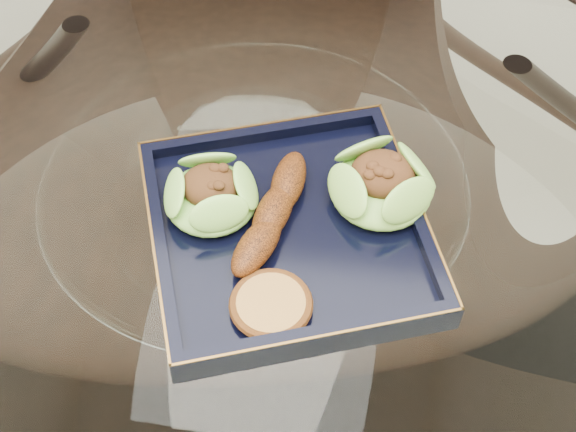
# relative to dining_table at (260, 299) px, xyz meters

# --- Properties ---
(dining_table) EXTENTS (1.13, 1.13, 0.77)m
(dining_table) POSITION_rel_dining_table_xyz_m (0.00, 0.00, 0.00)
(dining_table) COLOR white
(dining_table) RESTS_ON ground
(dining_chair) EXTENTS (0.47, 0.47, 1.03)m
(dining_chair) POSITION_rel_dining_table_xyz_m (-0.09, 0.35, -0.02)
(dining_chair) COLOR black
(dining_chair) RESTS_ON ground
(navy_plate) EXTENTS (0.35, 0.35, 0.02)m
(navy_plate) POSITION_rel_dining_table_xyz_m (0.04, -0.03, 0.17)
(navy_plate) COLOR black
(navy_plate) RESTS_ON dining_table
(lettuce_wrap_left) EXTENTS (0.10, 0.10, 0.03)m
(lettuce_wrap_left) POSITION_rel_dining_table_xyz_m (-0.04, -0.01, 0.20)
(lettuce_wrap_left) COLOR #5AA730
(lettuce_wrap_left) RESTS_ON navy_plate
(lettuce_wrap_right) EXTENTS (0.12, 0.12, 0.04)m
(lettuce_wrap_right) POSITION_rel_dining_table_xyz_m (0.13, 0.03, 0.20)
(lettuce_wrap_right) COLOR #5DAD32
(lettuce_wrap_right) RESTS_ON navy_plate
(roasted_plantain) EXTENTS (0.07, 0.16, 0.03)m
(roasted_plantain) POSITION_rel_dining_table_xyz_m (0.02, -0.02, 0.20)
(roasted_plantain) COLOR #682D0A
(roasted_plantain) RESTS_ON navy_plate
(crumb_patty) EXTENTS (0.09, 0.09, 0.01)m
(crumb_patty) POSITION_rel_dining_table_xyz_m (0.03, -0.12, 0.19)
(crumb_patty) COLOR #B7883D
(crumb_patty) RESTS_ON navy_plate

